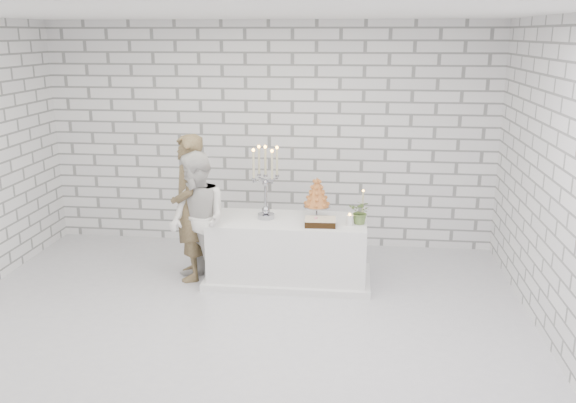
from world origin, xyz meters
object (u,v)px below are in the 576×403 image
at_px(cake_table, 288,250).
at_px(bride, 198,220).
at_px(groom, 189,208).
at_px(croquembouche, 317,198).
at_px(candelabra, 266,182).

distance_m(cake_table, bride, 1.11).
relative_size(cake_table, groom, 1.04).
xyz_separation_m(cake_table, croquembouche, (0.32, 0.08, 0.62)).
distance_m(bride, croquembouche, 1.38).
distance_m(groom, croquembouche, 1.49).
bearing_deg(groom, bride, 17.32).
relative_size(bride, candelabra, 1.82).
height_order(groom, croquembouche, groom).
relative_size(cake_table, candelabra, 2.09).
distance_m(groom, bride, 0.29).
xyz_separation_m(groom, bride, (0.16, -0.22, -0.08)).
xyz_separation_m(cake_table, bride, (-1.00, -0.26, 0.41)).
height_order(cake_table, candelabra, candelabra).
xyz_separation_m(cake_table, candelabra, (-0.26, 0.02, 0.81)).
bearing_deg(cake_table, croquembouche, 13.38).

